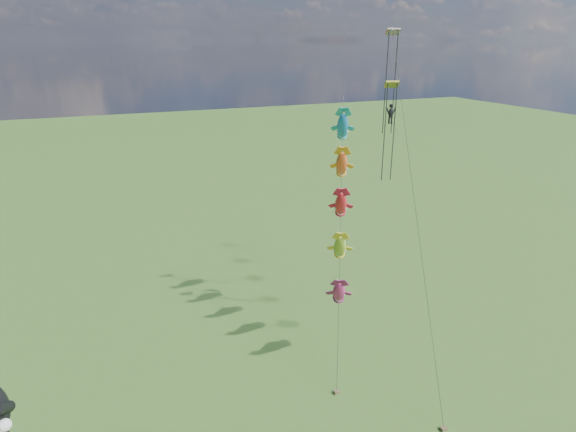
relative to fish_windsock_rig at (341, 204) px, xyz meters
name	(u,v)px	position (x,y,z in m)	size (l,w,h in m)	color
fish_windsock_rig	(341,204)	(0.00, 0.00, 0.00)	(7.54, 14.18, 19.75)	brown
parafoil_rig	(392,108)	(4.67, 0.68, 7.23)	(5.86, 16.91, 24.34)	brown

